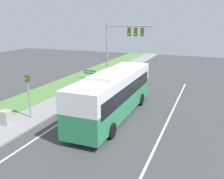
% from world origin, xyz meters
% --- Properties ---
extents(ground_plane, '(80.00, 80.00, 0.00)m').
position_xyz_m(ground_plane, '(0.00, 0.00, 0.00)').
color(ground_plane, '#424244').
extents(sidewalk, '(2.80, 80.00, 0.12)m').
position_xyz_m(sidewalk, '(-6.20, 0.00, 0.06)').
color(sidewalk, gray).
rests_on(sidewalk, ground_plane).
extents(grass_verge, '(3.60, 80.00, 0.10)m').
position_xyz_m(grass_verge, '(-9.40, 0.00, 0.05)').
color(grass_verge, '#568442').
rests_on(grass_verge, ground_plane).
extents(lane_divider_near, '(0.14, 30.00, 0.01)m').
position_xyz_m(lane_divider_near, '(-3.60, 0.00, 0.00)').
color(lane_divider_near, silver).
rests_on(lane_divider_near, ground_plane).
extents(lane_divider_far, '(0.14, 30.00, 0.01)m').
position_xyz_m(lane_divider_far, '(3.60, 0.00, 0.00)').
color(lane_divider_far, silver).
rests_on(lane_divider_far, ground_plane).
extents(bus, '(2.73, 11.20, 3.61)m').
position_xyz_m(bus, '(-0.45, 2.36, 1.96)').
color(bus, '#2D8956').
rests_on(bus, ground_plane).
extents(signal_gantry, '(5.44, 0.41, 6.85)m').
position_xyz_m(signal_gantry, '(-3.26, 12.04, 4.98)').
color(signal_gantry, '#939399').
rests_on(signal_gantry, ground_plane).
extents(pedestrian_signal, '(0.28, 0.34, 3.35)m').
position_xyz_m(pedestrian_signal, '(-6.10, -0.38, 2.26)').
color(pedestrian_signal, '#939399').
rests_on(pedestrian_signal, ground_plane).
extents(street_sign, '(1.26, 0.08, 2.47)m').
position_xyz_m(street_sign, '(-5.02, 7.31, 1.72)').
color(street_sign, '#939399').
rests_on(street_sign, ground_plane).
extents(utility_cabinet, '(0.70, 0.63, 1.02)m').
position_xyz_m(utility_cabinet, '(-6.79, -2.10, 0.63)').
color(utility_cabinet, '#A8A8A3').
rests_on(utility_cabinet, sidewalk).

